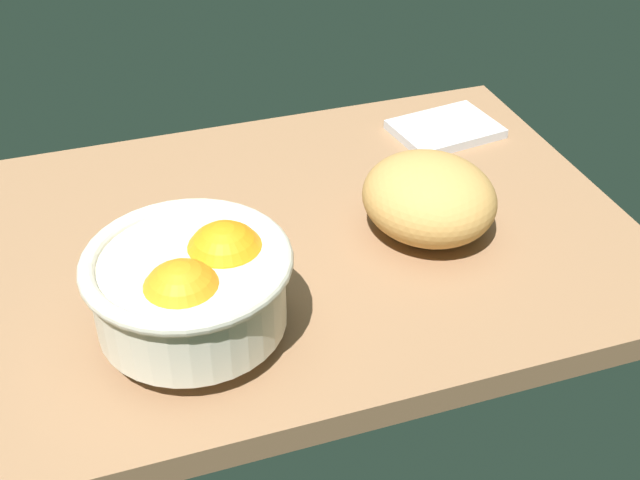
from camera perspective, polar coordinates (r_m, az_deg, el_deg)
ground_plane at (r=93.15cm, az=-2.95°, el=-0.48°), size 79.21×53.88×3.00cm
fruit_bowl at (r=76.33cm, az=-8.67°, el=-3.12°), size 19.16×19.16×11.06cm
bread_loaf at (r=91.29cm, az=7.49°, el=2.89°), size 18.78×19.40×8.80cm
napkin_folded at (r=112.99cm, az=8.59°, el=7.54°), size 14.56×11.52×1.22cm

